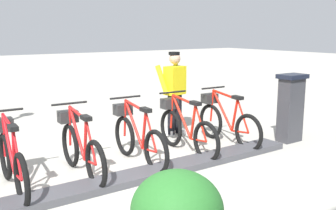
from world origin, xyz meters
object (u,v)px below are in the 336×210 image
bike_docked_4 (11,159)px  worker_near_rack (174,90)px  bike_docked_0 (226,121)px  bike_docked_3 (80,147)px  bike_docked_1 (185,128)px  bike_docked_2 (137,137)px  payment_kiosk (290,107)px

bike_docked_4 → worker_near_rack: worker_near_rack is taller
bike_docked_0 → bike_docked_4: 3.79m
bike_docked_0 → bike_docked_4: size_ratio=1.00×
bike_docked_0 → bike_docked_3: (0.00, 2.85, 0.00)m
bike_docked_0 → bike_docked_1: (0.00, 0.95, 0.00)m
bike_docked_0 → bike_docked_3: size_ratio=1.00×
bike_docked_2 → bike_docked_1: bearing=-90.0°
payment_kiosk → bike_docked_1: bearing=74.4°
bike_docked_1 → bike_docked_2: (0.00, 0.95, 0.00)m
bike_docked_0 → payment_kiosk: bearing=-117.5°
payment_kiosk → bike_docked_4: size_ratio=0.74×
bike_docked_3 → bike_docked_4: bearing=90.0°
payment_kiosk → bike_docked_2: (0.57, 3.00, -0.24)m
payment_kiosk → bike_docked_2: payment_kiosk is taller
payment_kiosk → worker_near_rack: worker_near_rack is taller
payment_kiosk → bike_docked_3: bearing=81.8°
bike_docked_2 → bike_docked_4: 1.90m
bike_docked_2 → payment_kiosk: bearing=-100.8°
bike_docked_0 → bike_docked_1: bearing=90.0°
bike_docked_3 → bike_docked_4: 0.95m
worker_near_rack → bike_docked_4: bearing=107.6°
bike_docked_3 → bike_docked_1: bearing=-90.0°
payment_kiosk → bike_docked_3: size_ratio=0.74×
bike_docked_4 → worker_near_rack: bearing=-72.4°
payment_kiosk → bike_docked_1: (0.57, 2.05, -0.24)m
bike_docked_0 → bike_docked_4: same height
bike_docked_1 → worker_near_rack: size_ratio=1.04×
payment_kiosk → bike_docked_4: payment_kiosk is taller
payment_kiosk → bike_docked_0: (0.57, 1.10, -0.24)m
bike_docked_2 → bike_docked_0: bearing=-90.0°
bike_docked_0 → bike_docked_4: (0.00, 3.79, 0.00)m
payment_kiosk → bike_docked_3: (0.57, 3.95, -0.24)m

